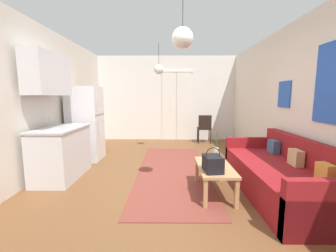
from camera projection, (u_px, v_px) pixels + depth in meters
name	position (u px, v px, depth m)	size (l,w,h in m)	color
ground_plane	(164.00, 188.00, 3.50)	(4.93, 7.99, 0.10)	brown
wall_back	(167.00, 99.00, 7.01)	(4.53, 0.13, 2.67)	white
wall_right	(310.00, 102.00, 3.28)	(0.12, 7.59, 2.67)	silver
wall_left	(19.00, 102.00, 3.32)	(0.12, 7.59, 2.67)	silver
area_rug	(173.00, 170.00, 4.17)	(1.29, 3.48, 0.01)	brown
couch	(282.00, 176.00, 3.14)	(0.93, 2.20, 0.81)	maroon
coffee_table	(215.00, 170.00, 3.15)	(0.48, 0.94, 0.42)	tan
bamboo_vase	(216.00, 154.00, 3.34)	(0.08, 0.08, 0.43)	beige
handbag	(213.00, 163.00, 2.89)	(0.25, 0.32, 0.33)	black
refrigerator	(86.00, 124.00, 4.82)	(0.68, 0.64, 1.62)	white
kitchen_counter	(58.00, 132.00, 3.73)	(0.63, 1.15, 2.13)	silver
accent_chair	(204.00, 127.00, 6.55)	(0.44, 0.42, 0.85)	black
pendant_lamp_near	(183.00, 38.00, 2.85)	(0.28, 0.28, 0.63)	black
pendant_lamp_far	(159.00, 69.00, 5.26)	(0.23, 0.23, 0.73)	black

